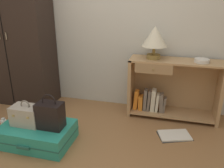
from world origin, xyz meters
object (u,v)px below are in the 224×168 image
at_px(bowl, 202,61).
at_px(suitcase_large, 37,134).
at_px(train_case, 27,115).
at_px(bottle, 4,126).
at_px(wardrobe, 14,33).
at_px(bookshelf, 169,89).
at_px(open_book_on_floor, 174,135).
at_px(handbag, 50,115).
at_px(table_lamp, 155,37).

xyz_separation_m(bowl, suitcase_large, (-1.68, -0.95, -0.68)).
relative_size(train_case, bottle, 1.62).
bearing_deg(suitcase_large, wardrobe, 130.96).
xyz_separation_m(suitcase_large, bottle, (-0.47, 0.07, -0.02)).
height_order(bookshelf, open_book_on_floor, bookshelf).
xyz_separation_m(bowl, handbag, (-1.50, -0.95, -0.43)).
xyz_separation_m(wardrobe, table_lamp, (1.92, 0.05, 0.02)).
bearing_deg(bowl, bookshelf, 172.49).
bearing_deg(handbag, wardrobe, 136.76).
relative_size(bookshelf, open_book_on_floor, 2.64).
bearing_deg(open_book_on_floor, train_case, -162.14).
xyz_separation_m(bowl, open_book_on_floor, (-0.23, -0.45, -0.78)).
bearing_deg(wardrobe, train_case, -52.78).
relative_size(table_lamp, bowl, 2.30).
relative_size(table_lamp, handbag, 1.06).
distance_m(wardrobe, train_case, 1.37).
relative_size(bookshelf, handbag, 2.99).
xyz_separation_m(bowl, train_case, (-1.78, -0.95, -0.47)).
bearing_deg(train_case, open_book_on_floor, 17.86).
height_order(wardrobe, open_book_on_floor, wardrobe).
height_order(bookshelf, handbag, bookshelf).
bearing_deg(wardrobe, bookshelf, 1.58).
bearing_deg(suitcase_large, open_book_on_floor, 19.09).
bearing_deg(bowl, handbag, -147.77).
distance_m(wardrobe, bottle, 1.31).
xyz_separation_m(bookshelf, bottle, (-1.81, -0.93, -0.28)).
distance_m(table_lamp, suitcase_large, 1.75).
bearing_deg(train_case, suitcase_large, -0.82).
height_order(wardrobe, bottle, wardrobe).
relative_size(suitcase_large, handbag, 2.01).
xyz_separation_m(suitcase_large, open_book_on_floor, (1.44, 0.50, -0.10)).
relative_size(suitcase_large, bottle, 3.97).
xyz_separation_m(suitcase_large, train_case, (-0.10, 0.00, 0.21)).
xyz_separation_m(bookshelf, open_book_on_floor, (0.11, -0.50, -0.36)).
distance_m(bowl, open_book_on_floor, 0.93).
bearing_deg(train_case, wardrobe, 127.22).
relative_size(bowl, suitcase_large, 0.23).
relative_size(bowl, handbag, 0.46).
bearing_deg(handbag, table_lamp, 46.43).
relative_size(bottle, open_book_on_floor, 0.45).
relative_size(suitcase_large, train_case, 2.45).
xyz_separation_m(bookshelf, suitcase_large, (-1.33, -1.00, -0.27)).
distance_m(suitcase_large, bottle, 0.48).
bearing_deg(bottle, suitcase_large, -8.44).
xyz_separation_m(bowl, bottle, (-2.15, -0.88, -0.70)).
height_order(bowl, open_book_on_floor, bowl).
distance_m(suitcase_large, open_book_on_floor, 1.53).
bearing_deg(suitcase_large, bookshelf, 36.79).
height_order(wardrobe, table_lamp, wardrobe).
xyz_separation_m(wardrobe, open_book_on_floor, (2.26, -0.44, -1.00)).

